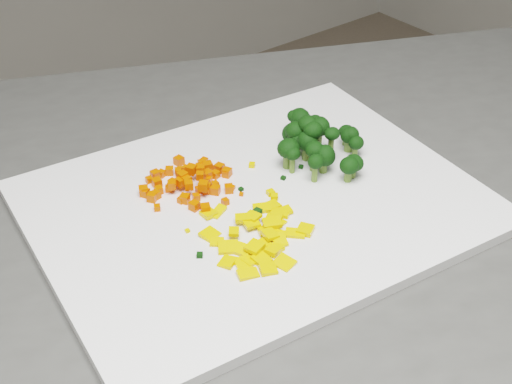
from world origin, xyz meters
TOP-DOWN VIEW (x-y plane):
  - cutting_board at (-0.22, 0.17)m, footprint 0.49×0.41m
  - carrot_pile at (-0.27, 0.23)m, footprint 0.10×0.10m
  - pepper_pile at (-0.26, 0.13)m, footprint 0.12×0.12m
  - broccoli_pile at (-0.11, 0.19)m, footprint 0.12×0.12m
  - carrot_cube_0 at (-0.26, 0.25)m, footprint 0.01×0.01m
  - carrot_cube_1 at (-0.28, 0.19)m, footprint 0.01×0.01m
  - carrot_cube_2 at (-0.30, 0.25)m, footprint 0.01×0.01m
  - carrot_cube_3 at (-0.29, 0.24)m, footprint 0.01×0.01m
  - carrot_cube_4 at (-0.23, 0.25)m, footprint 0.01×0.01m
  - carrot_cube_5 at (-0.27, 0.23)m, footprint 0.01×0.01m
  - carrot_cube_6 at (-0.22, 0.23)m, footprint 0.01×0.01m
  - carrot_cube_7 at (-0.29, 0.26)m, footprint 0.01×0.01m
  - carrot_cube_8 at (-0.26, 0.21)m, footprint 0.01×0.01m
  - carrot_cube_9 at (-0.29, 0.24)m, footprint 0.01×0.01m
  - carrot_cube_10 at (-0.24, 0.20)m, footprint 0.01×0.01m
  - carrot_cube_11 at (-0.23, 0.23)m, footprint 0.01×0.01m
  - carrot_cube_12 at (-0.24, 0.24)m, footprint 0.01×0.01m
  - carrot_cube_13 at (-0.24, 0.23)m, footprint 0.01×0.01m
  - carrot_cube_14 at (-0.27, 0.24)m, footprint 0.01×0.01m
  - carrot_cube_15 at (-0.26, 0.24)m, footprint 0.01×0.01m
  - carrot_cube_16 at (-0.28, 0.24)m, footprint 0.01×0.01m
  - carrot_cube_17 at (-0.26, 0.26)m, footprint 0.01×0.01m
  - carrot_cube_18 at (-0.28, 0.24)m, footprint 0.01×0.01m
  - carrot_cube_19 at (-0.25, 0.28)m, footprint 0.01×0.01m
  - carrot_cube_20 at (-0.31, 0.24)m, footprint 0.01×0.01m
  - carrot_cube_21 at (-0.26, 0.21)m, footprint 0.01×0.01m
  - carrot_cube_22 at (-0.27, 0.24)m, footprint 0.01×0.01m
  - carrot_cube_23 at (-0.23, 0.26)m, footprint 0.01×0.01m
  - carrot_cube_24 at (-0.25, 0.21)m, footprint 0.01×0.01m
  - carrot_cube_25 at (-0.24, 0.20)m, footprint 0.01×0.01m
  - carrot_cube_26 at (-0.30, 0.27)m, footprint 0.01×0.01m
  - carrot_cube_27 at (-0.29, 0.22)m, footprint 0.01×0.01m
  - carrot_cube_28 at (-0.27, 0.24)m, footprint 0.01×0.01m
  - carrot_cube_29 at (-0.22, 0.24)m, footprint 0.01×0.01m
  - carrot_cube_30 at (-0.24, 0.22)m, footprint 0.01×0.01m
  - carrot_cube_31 at (-0.26, 0.21)m, footprint 0.01×0.01m
  - carrot_cube_32 at (-0.27, 0.22)m, footprint 0.01×0.01m
  - carrot_cube_33 at (-0.22, 0.24)m, footprint 0.01×0.01m
  - carrot_cube_34 at (-0.28, 0.20)m, footprint 0.01×0.01m
  - carrot_cube_35 at (-0.29, 0.21)m, footprint 0.01×0.01m
  - carrot_cube_36 at (-0.23, 0.26)m, footprint 0.01×0.01m
  - carrot_cube_37 at (-0.28, 0.27)m, footprint 0.01×0.01m
  - carrot_cube_38 at (-0.29, 0.27)m, footprint 0.01×0.01m
  - carrot_cube_39 at (-0.27, 0.21)m, footprint 0.01×0.01m
  - carrot_cube_40 at (-0.28, 0.22)m, footprint 0.01×0.01m
  - carrot_cube_41 at (-0.27, 0.27)m, footprint 0.01×0.01m
  - carrot_cube_42 at (-0.24, 0.25)m, footprint 0.01×0.01m
  - carrot_cube_43 at (-0.26, 0.22)m, footprint 0.01×0.01m
  - carrot_cube_44 at (-0.27, 0.23)m, footprint 0.01×0.01m
  - carrot_cube_45 at (-0.31, 0.24)m, footprint 0.01×0.01m
  - carrot_cube_46 at (-0.26, 0.23)m, footprint 0.01×0.01m
  - carrot_cube_47 at (-0.24, 0.24)m, footprint 0.01×0.01m
  - carrot_cube_48 at (-0.32, 0.22)m, footprint 0.01×0.01m
  - carrot_cube_49 at (-0.31, 0.25)m, footprint 0.01×0.01m
  - carrot_cube_50 at (-0.25, 0.24)m, footprint 0.01×0.01m
  - carrot_cube_51 at (-0.22, 0.23)m, footprint 0.01×0.01m
  - carrot_cube_52 at (-0.26, 0.25)m, footprint 0.01×0.01m
  - carrot_cube_53 at (-0.26, 0.22)m, footprint 0.01×0.01m
  - carrot_cube_54 at (-0.25, 0.21)m, footprint 0.01×0.01m
  - carrot_cube_55 at (-0.25, 0.18)m, footprint 0.01×0.01m
  - carrot_cube_56 at (-0.26, 0.26)m, footprint 0.01×0.01m
  - carrot_cube_57 at (-0.28, 0.23)m, footprint 0.01×0.01m
  - carrot_cube_58 at (-0.31, 0.25)m, footprint 0.01×0.01m
  - pepper_chunk_0 at (-0.28, 0.14)m, footprint 0.02×0.02m
  - pepper_chunk_1 at (-0.27, 0.07)m, footprint 0.02×0.02m
  - pepper_chunk_2 at (-0.26, 0.09)m, footprint 0.02×0.02m
  - pepper_chunk_3 at (-0.24, 0.12)m, footprint 0.02×0.02m
  - pepper_chunk_4 at (-0.23, 0.13)m, footprint 0.02×0.02m
  - pepper_chunk_5 at (-0.31, 0.11)m, footprint 0.02×0.02m
  - pepper_chunk_6 at (-0.26, 0.14)m, footprint 0.02×0.02m
  - pepper_chunk_7 at (-0.27, 0.18)m, footprint 0.02×0.02m
  - pepper_chunk_8 at (-0.29, 0.11)m, footprint 0.02×0.02m
  - pepper_chunk_9 at (-0.28, 0.09)m, footprint 0.02×0.02m
  - pepper_chunk_10 at (-0.26, 0.11)m, footprint 0.01×0.02m
  - pepper_chunk_11 at (-0.28, 0.18)m, footprint 0.01×0.02m
  - pepper_chunk_12 at (-0.24, 0.10)m, footprint 0.02×0.02m
  - pepper_chunk_13 at (-0.22, 0.14)m, footprint 0.02×0.02m
  - pepper_chunk_14 at (-0.21, 0.14)m, footprint 0.02×0.02m
  - pepper_chunk_15 at (-0.23, 0.15)m, footprint 0.02×0.02m
  - pepper_chunk_16 at (-0.30, 0.14)m, footprint 0.02×0.02m
  - pepper_chunk_17 at (-0.22, 0.10)m, footprint 0.02×0.02m
  - pepper_chunk_18 at (-0.28, 0.08)m, footprint 0.02×0.02m
  - pepper_chunk_19 at (-0.25, 0.12)m, footprint 0.02×0.02m
  - pepper_chunk_20 at (-0.30, 0.08)m, footprint 0.02×0.02m
  - pepper_chunk_21 at (-0.25, 0.14)m, footprint 0.02×0.02m
  - pepper_chunk_22 at (-0.30, 0.10)m, footprint 0.02×0.02m
  - pepper_chunk_23 at (-0.26, 0.10)m, footprint 0.01×0.01m
  - pepper_chunk_24 at (-0.25, 0.10)m, footprint 0.02×0.02m
  - pepper_chunk_25 at (-0.28, 0.10)m, footprint 0.02×0.02m
  - pepper_chunk_26 at (-0.22, 0.15)m, footprint 0.02×0.02m
  - pepper_chunk_27 at (-0.29, 0.12)m, footprint 0.03×0.03m
  - pepper_chunk_28 at (-0.29, 0.10)m, footprint 0.02×0.02m
  - pepper_chunk_29 at (-0.26, 0.15)m, footprint 0.02×0.02m
  - pepper_chunk_30 at (-0.25, 0.11)m, footprint 0.02×0.02m
  - pepper_chunk_31 at (-0.23, 0.13)m, footprint 0.02×0.02m
  - pepper_chunk_32 at (-0.23, 0.10)m, footprint 0.02×0.02m
  - pepper_chunk_33 at (-0.30, 0.15)m, footprint 0.02×0.02m
  - broccoli_floret_0 at (-0.13, 0.17)m, footprint 0.03×0.03m
  - broccoli_floret_1 at (-0.13, 0.22)m, footprint 0.03×0.03m
  - broccoli_floret_2 at (-0.11, 0.20)m, footprint 0.03×0.03m
  - broccoli_floret_3 at (-0.11, 0.14)m, footprint 0.03×0.03m
  - broccoli_floret_4 at (-0.12, 0.20)m, footprint 0.03×0.03m
  - broccoli_floret_5 at (-0.13, 0.20)m, footprint 0.03×0.03m
  - broccoli_floret_6 at (-0.12, 0.21)m, footprint 0.03×0.03m
  - broccoli_floret_7 at (-0.11, 0.18)m, footprint 0.02×0.02m
  - broccoli_floret_8 at (-0.16, 0.20)m, footprint 0.04×0.04m
  - broccoli_floret_9 at (-0.11, 0.25)m, footprint 0.02×0.02m
  - broccoli_floret_10 at (-0.08, 0.18)m, footprint 0.02×0.02m
  - broccoli_floret_11 at (-0.15, 0.16)m, footprint 0.03×0.03m
  - broccoli_floret_12 at (-0.12, 0.14)m, footprint 0.03×0.03m
  - broccoli_floret_13 at (-0.13, 0.21)m, footprint 0.03×0.03m
  - broccoli_floret_14 at (-0.08, 0.18)m, footprint 0.03×0.03m
  - broccoli_floret_15 at (-0.14, 0.18)m, footprint 0.03×0.03m
  - broccoli_floret_16 at (-0.13, 0.23)m, footprint 0.03×0.03m
  - broccoli_floret_17 at (-0.09, 0.23)m, footprint 0.02×0.02m
  - broccoli_floret_18 at (-0.08, 0.17)m, footprint 0.02×0.02m
  - broccoli_floret_19 at (-0.16, 0.19)m, footprint 0.02×0.02m
  - broccoli_floret_20 at (-0.10, 0.24)m, footprint 0.03×0.03m
  - broccoli_floret_21 at (-0.07, 0.19)m, footprint 0.03×0.03m
  - stray_bit_0 at (-0.21, 0.17)m, footprint 0.01×0.01m
  - stray_bit_1 at (-0.32, 0.13)m, footprint 0.01×0.01m
  - stray_bit_2 at (-0.23, 0.19)m, footprint 0.00×0.00m
  - stray_bit_3 at (-0.31, 0.17)m, footprint 0.00×0.00m
  - stray_bit_4 at (-0.23, 0.19)m, footprint 0.01×0.01m
  - stray_bit_5 at (-0.23, 0.20)m, footprint 0.01×0.01m
  - stray_bit_6 at (-0.19, 0.22)m, footprint 0.01×0.01m
  - stray_bit_7 at (-0.15, 0.19)m, footprint 0.01×0.01m
  - stray_bit_8 at (-0.21, 0.16)m, footprint 0.01×0.01m
  - stray_bit_9 at (-0.24, 0.15)m, footprint 0.01×0.01m
  - stray_bit_10 at (-0.18, 0.18)m, footprint 0.01×0.01m

SIDE VIEW (x-z plane):
  - cutting_board at x=-0.22m, z-range 0.90..0.91m
  - stray_bit_3 at x=-0.31m, z-range 0.91..0.92m
  - pepper_chunk_10 at x=-0.26m, z-range 0.91..0.92m
  - stray_bit_4 at x=-0.23m, z-range 0.91..0.92m
  - pepper_chunk_26 at x=-0.22m, z-range 0.91..0.92m
  - pepper_chunk_28 at x=-0.29m, z-range 0.91..0.92m
  - pepper_chunk_5 at x=-0.31m, z-range 0.91..0.92m
  - pepper_chunk_1 at x=-0.27m, z-range 0.91..0.92m
  - pepper_chunk_22 at x=-0.30m, z-range 0.91..0.92m
  - stray_bit_2 at x=-0.23m, z-range 0.91..0.92m
  - pepper_chunk_33 at x=-0.30m, z-range 0.91..0.92m
  - stray_bit_7 at x=-0.15m, z-range 0.91..0.92m
  - stray_bit_10 at x=-0.18m, z-range 0.91..0.92m
  - pepper_chunk_23 at x=-0.26m, z-range 0.91..0.92m
  - pepper_chunk_16 at x=-0.30m, z-range 0.91..0.92m
  - pepper_chunk_31 at x=-0.23m, z-range 0.91..0.92m
  - pepper_chunk_7 at x=-0.27m, z-range 0.91..0.92m
  - pepper_chunk_14 at x=-0.21m, z-range 0.91..0.92m
  - pepper_chunk_32 at x=-0.23m, z-range 0.91..0.92m
  - pepper_chunk_13 at x=-0.22m, z-range 0.91..0.92m
  - stray_bit_5 at x=-0.23m, z-range 0.91..0.92m
  - pepper_chunk_20 at x=-0.30m, z-range 0.91..0.92m
  - stray_bit_1 at x=-0.32m, z-range 0.91..0.92m
  - pepper_chunk_12 at x=-0.24m, z-range 0.91..0.92m
  - pepper_chunk_24 at x=-0.25m, z-range 0.91..0.92m
  - pepper_chunk_18 at x=-0.28m, z-range 0.91..0.92m
  - pepper_chunk_9 at x=-0.28m, z-range 0.91..0.92m
  - pepper_chunk_4 at x=-0.23m, z-range 0.91..0.92m
  - pepper_chunk_19 at x=-0.25m, z-range 0.91..0.92m
  - pepper_chunk_8 at x=-0.29m, z-range 0.91..0.92m
  - pepper_chunk_15 at x=-0.23m, z-range 0.91..0.92m
  - pepper_chunk_27 at x=-0.29m, z-range 0.91..0.92m
  - pepper_chunk_11 at x=-0.28m, z-range 0.91..0.92m
  - stray_bit_6 at x=-0.19m, z-range 0.91..0.92m
  - pepper_chunk_2 at x=-0.26m, z-range 0.91..0.92m
  - pepper_chunk_17 at x=-0.22m, z-range 0.91..0.92m
  - stray_bit_0 at x=-0.21m, z-range 0.91..0.92m
  - stray_bit_8 at x=-0.21m, z-range 0.91..0.92m
  - stray_bit_9 at x=-0.24m, z-range 0.91..0.92m
  - carrot_cube_33 at x=-0.22m, z-range 0.91..0.92m
  - carrot_cube_13 at x=-0.24m, z-range 0.91..0.92m
  - carrot_cube_31 at x=-0.26m, z-range 0.91..0.92m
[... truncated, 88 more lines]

